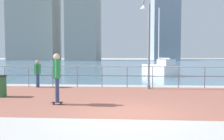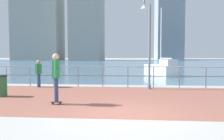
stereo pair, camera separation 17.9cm
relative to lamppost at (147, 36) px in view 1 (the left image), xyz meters
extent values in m
plane|color=#ADAAA5|center=(-1.02, 34.70, -2.75)|extent=(220.00, 220.00, 0.00)
cube|color=#935647|center=(-1.02, -2.58, -2.75)|extent=(28.00, 6.64, 0.01)
cube|color=slate|center=(-1.02, 45.74, -2.75)|extent=(180.00, 88.00, 0.00)
cylinder|color=#8C99A3|center=(-8.02, 0.74, -2.18)|extent=(0.05, 0.05, 1.14)
cylinder|color=#8C99A3|center=(-6.62, 0.74, -2.18)|extent=(0.05, 0.05, 1.14)
cylinder|color=#8C99A3|center=(-5.22, 0.74, -2.18)|extent=(0.05, 0.05, 1.14)
cylinder|color=#8C99A3|center=(-3.82, 0.74, -2.18)|extent=(0.05, 0.05, 1.14)
cylinder|color=#8C99A3|center=(-2.42, 0.74, -2.18)|extent=(0.05, 0.05, 1.14)
cylinder|color=#8C99A3|center=(-1.02, 0.74, -2.18)|extent=(0.05, 0.05, 1.14)
cylinder|color=#8C99A3|center=(0.38, 0.74, -2.18)|extent=(0.05, 0.05, 1.14)
cylinder|color=#8C99A3|center=(1.78, 0.74, -2.18)|extent=(0.05, 0.05, 1.14)
cylinder|color=#8C99A3|center=(3.18, 0.74, -2.18)|extent=(0.05, 0.05, 1.14)
cylinder|color=#8C99A3|center=(-1.02, 0.74, -1.62)|extent=(25.20, 0.06, 0.06)
cylinder|color=#8C99A3|center=(-1.02, 0.74, -2.13)|extent=(25.20, 0.06, 0.06)
cylinder|color=slate|center=(0.10, 0.14, -2.65)|extent=(0.19, 0.19, 0.20)
cylinder|color=slate|center=(0.10, 0.14, -0.56)|extent=(0.12, 0.12, 4.38)
cylinder|color=slate|center=(-0.21, -0.28, 1.78)|extent=(0.14, 0.15, 0.19)
cylinder|color=slate|center=(-0.22, -0.30, 1.62)|extent=(0.12, 0.12, 0.17)
cone|color=silver|center=(-0.22, -0.30, 1.43)|extent=(0.36, 0.36, 0.22)
cylinder|color=black|center=(-3.39, -4.02, -2.72)|extent=(0.06, 0.04, 0.06)
cylinder|color=black|center=(-3.38, -4.09, -2.72)|extent=(0.06, 0.04, 0.06)
cylinder|color=black|center=(-3.64, -4.07, -2.72)|extent=(0.06, 0.04, 0.06)
cylinder|color=black|center=(-3.63, -4.15, -2.72)|extent=(0.06, 0.04, 0.06)
cube|color=black|center=(-3.51, -4.08, -2.67)|extent=(0.41, 0.19, 0.02)
cylinder|color=navy|center=(-3.53, -4.01, -2.23)|extent=(0.15, 0.15, 0.86)
cylinder|color=navy|center=(-3.49, -4.16, -2.23)|extent=(0.15, 0.15, 0.86)
cube|color=#2D8C4C|center=(-3.51, -4.08, -1.48)|extent=(0.31, 0.38, 0.64)
cylinder|color=#2D8C4C|center=(-3.56, -3.86, -1.47)|extent=(0.11, 0.11, 0.61)
cylinder|color=#2D8C4C|center=(-3.46, -4.31, -1.47)|extent=(0.11, 0.11, 0.61)
sphere|color=#DBAD89|center=(-3.51, -4.08, -1.04)|extent=(0.24, 0.24, 0.24)
cylinder|color=#384C7A|center=(-5.97, 0.47, -2.38)|extent=(0.13, 0.13, 0.75)
cylinder|color=#384C7A|center=(-5.96, 0.31, -2.38)|extent=(0.13, 0.13, 0.75)
cube|color=#2D8C4C|center=(-5.96, 0.39, -1.73)|extent=(0.24, 0.34, 0.56)
cylinder|color=#2D8C4C|center=(-5.97, 0.62, -1.72)|extent=(0.09, 0.09, 0.53)
cylinder|color=#2D8C4C|center=(-5.96, 0.16, -1.72)|extent=(0.09, 0.09, 0.53)
sphere|color=tan|center=(-5.96, 0.39, -1.35)|extent=(0.21, 0.21, 0.21)
cylinder|color=#2D6638|center=(-6.36, -2.69, -2.33)|extent=(0.44, 0.44, 0.85)
cylinder|color=#262628|center=(-6.36, -2.69, -1.86)|extent=(0.46, 0.46, 0.08)
cube|color=white|center=(1.77, 9.03, -2.30)|extent=(2.76, 4.43, 0.91)
cube|color=silver|center=(2.23, 7.84, -1.59)|extent=(1.41, 1.76, 0.50)
cylinder|color=silver|center=(1.77, 9.03, 0.68)|extent=(0.10, 0.10, 5.05)
cylinder|color=silver|center=(2.11, 8.16, -1.24)|extent=(0.77, 1.81, 0.08)
cube|color=#939993|center=(-36.87, 77.10, 14.45)|extent=(17.50, 11.64, 34.40)
cube|color=#8493A3|center=(15.89, 98.77, 11.76)|extent=(11.19, 17.74, 29.03)
cube|color=#939993|center=(-16.83, 73.55, 11.39)|extent=(10.56, 16.53, 28.28)
camera|label=1|loc=(-1.00, -12.30, -1.00)|focal=37.88mm
camera|label=2|loc=(-0.82, -12.29, -1.00)|focal=37.88mm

